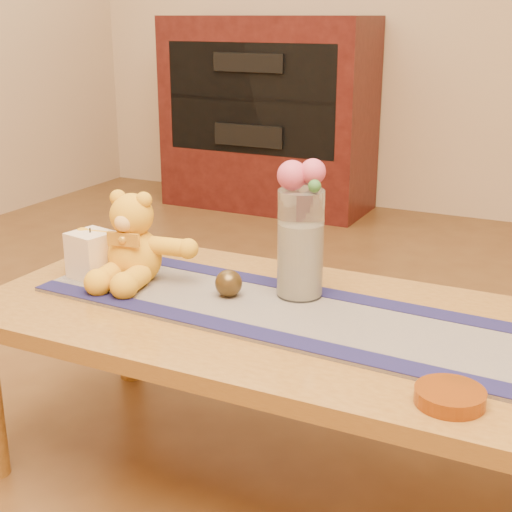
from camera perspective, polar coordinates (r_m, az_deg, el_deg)
The scene contains 23 objects.
floor at distance 1.91m, azimuth 1.40°, elevation -16.97°, with size 5.50×5.50×0.00m, color #593619.
coffee_table_top at distance 1.70m, azimuth 1.52°, elevation -5.04°, with size 1.40×0.70×0.04m, color brown.
table_leg_bl at distance 2.32m, azimuth -9.94°, elevation -4.75°, with size 0.07×0.07×0.41m, color brown.
persian_runner at distance 1.69m, azimuth 2.01°, elevation -4.30°, with size 1.20×0.35×0.01m, color #1C163E.
runner_border_near at distance 1.57m, azimuth -0.41°, elevation -5.91°, with size 1.20×0.06×0.00m, color #171642.
runner_border_far at distance 1.81m, azimuth 4.11°, elevation -2.60°, with size 1.20×0.06×0.00m, color #171642.
teddy_bear at distance 1.87m, azimuth -9.51°, elevation 1.40°, with size 0.32×0.27×0.22m, color gold, non-canonical shape.
pillar_candle at distance 1.93m, azimuth -12.69°, elevation 0.13°, with size 0.10×0.10×0.12m, color beige.
candle_wick at distance 1.91m, azimuth -12.82°, elevation 1.98°, with size 0.00×0.00×0.01m, color black.
glass_vase at distance 1.73m, azimuth 3.49°, elevation 0.95°, with size 0.11×0.11×0.26m, color silver.
potpourri_fill at distance 1.74m, azimuth 3.46°, elevation -0.27°, with size 0.09×0.09×0.18m, color beige.
rose_left at distance 1.69m, azimuth 2.83°, elevation 6.31°, with size 0.07×0.07×0.07m, color #C2445F.
rose_right at distance 1.68m, azimuth 4.46°, elevation 6.58°, with size 0.06×0.06×0.06m, color #C2445F.
blue_flower_back at distance 1.72m, azimuth 4.36°, elevation 6.25°, with size 0.04×0.04×0.04m, color #4E59AA.
blue_flower_side at distance 1.72m, azimuth 2.92°, elevation 6.03°, with size 0.04×0.04×0.04m, color #4E59AA.
leaf_sprig at distance 1.66m, azimuth 4.59°, elevation 5.46°, with size 0.03×0.03×0.03m, color #33662D.
bronze_ball at distance 1.75m, azimuth -2.15°, elevation -2.13°, with size 0.07×0.07×0.07m, color #453217.
amber_dish at distance 1.35m, azimuth 14.88°, elevation -10.55°, with size 0.13×0.13×0.03m, color #BF5914.
media_cabinet at distance 4.35m, azimuth 0.97°, elevation 10.99°, with size 1.20×0.50×1.10m, color black.
cabinet_cavity at distance 4.13m, azimuth -0.45°, elevation 12.14°, with size 1.02×0.03×0.61m, color black.
cabinet_shelf at distance 4.20m, azimuth 0.08°, elevation 12.25°, with size 1.02×0.20×0.03m, color black.
stereo_upper at distance 4.21m, azimuth 0.21°, elevation 14.96°, with size 0.42×0.28×0.10m, color black.
stereo_lower at distance 4.25m, azimuth 0.20°, elevation 9.62°, with size 0.42×0.28×0.12m, color black.
Camera 1 is at (0.65, -1.42, 1.10)m, focal length 51.27 mm.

